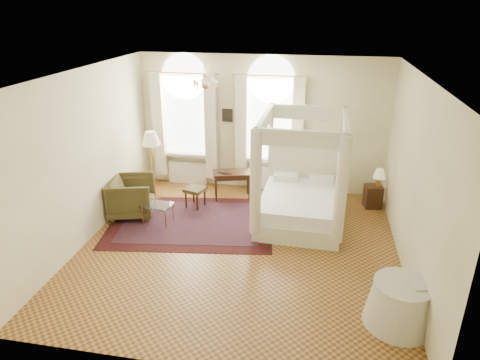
# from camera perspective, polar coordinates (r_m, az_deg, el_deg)

# --- Properties ---
(ground) EXTENTS (6.00, 6.00, 0.00)m
(ground) POSITION_cam_1_polar(r_m,az_deg,el_deg) (8.38, -0.14, -9.01)
(ground) COLOR #A46A2F
(ground) RESTS_ON ground
(room_walls) EXTENTS (6.00, 6.00, 6.00)m
(room_walls) POSITION_cam_1_polar(r_m,az_deg,el_deg) (7.54, -0.16, 3.91)
(room_walls) COLOR #FCF2BF
(room_walls) RESTS_ON ground
(window_left) EXTENTS (1.62, 0.27, 3.29)m
(window_left) POSITION_cam_1_polar(r_m,az_deg,el_deg) (10.80, -7.30, 6.82)
(window_left) COLOR silver
(window_left) RESTS_ON room_walls
(window_right) EXTENTS (1.62, 0.27, 3.29)m
(window_right) POSITION_cam_1_polar(r_m,az_deg,el_deg) (10.37, 3.91, 6.28)
(window_right) COLOR silver
(window_right) RESTS_ON room_walls
(chandelier) EXTENTS (0.51, 0.45, 0.50)m
(chandelier) POSITION_cam_1_polar(r_m,az_deg,el_deg) (8.64, -4.66, 12.62)
(chandelier) COLOR #BF863F
(chandelier) RESTS_ON room_walls
(wall_pictures) EXTENTS (2.54, 0.03, 0.39)m
(wall_pictures) POSITION_cam_1_polar(r_m,az_deg,el_deg) (10.37, 3.41, 8.60)
(wall_pictures) COLOR black
(wall_pictures) RESTS_ON room_walls
(canopy_bed) EXTENTS (1.83, 2.22, 2.33)m
(canopy_bed) POSITION_cam_1_polar(r_m,az_deg,el_deg) (9.14, 8.00, -2.66)
(canopy_bed) COLOR beige
(canopy_bed) RESTS_ON ground
(nightstand) EXTENTS (0.43, 0.40, 0.53)m
(nightstand) POSITION_cam_1_polar(r_m,az_deg,el_deg) (10.31, 17.28, -2.10)
(nightstand) COLOR #341F0E
(nightstand) RESTS_ON ground
(nightstand_lamp) EXTENTS (0.27, 0.27, 0.40)m
(nightstand_lamp) POSITION_cam_1_polar(r_m,az_deg,el_deg) (10.16, 18.11, 0.68)
(nightstand_lamp) COLOR #BF863F
(nightstand_lamp) RESTS_ON nightstand
(writing_desk) EXTENTS (0.99, 0.70, 0.67)m
(writing_desk) POSITION_cam_1_polar(r_m,az_deg,el_deg) (10.18, -1.04, 0.58)
(writing_desk) COLOR #341F0E
(writing_desk) RESTS_ON ground
(laptop) EXTENTS (0.37, 0.26, 0.03)m
(laptop) POSITION_cam_1_polar(r_m,az_deg,el_deg) (10.13, -2.00, 1.14)
(laptop) COLOR black
(laptop) RESTS_ON writing_desk
(stool) EXTENTS (0.52, 0.52, 0.48)m
(stool) POSITION_cam_1_polar(r_m,az_deg,el_deg) (9.85, -6.00, -1.46)
(stool) COLOR #453C1D
(stool) RESTS_ON ground
(armchair) EXTENTS (1.17, 1.15, 0.87)m
(armchair) POSITION_cam_1_polar(r_m,az_deg,el_deg) (9.72, -14.26, -2.15)
(armchair) COLOR #41391B
(armchair) RESTS_ON ground
(coffee_table) EXTENTS (0.68, 0.52, 0.43)m
(coffee_table) POSITION_cam_1_polar(r_m,az_deg,el_deg) (9.29, -10.97, -3.43)
(coffee_table) COLOR silver
(coffee_table) RESTS_ON ground
(floor_lamp) EXTENTS (0.43, 0.43, 1.66)m
(floor_lamp) POSITION_cam_1_polar(r_m,az_deg,el_deg) (10.10, -11.77, 5.00)
(floor_lamp) COLOR #BF863F
(floor_lamp) RESTS_ON ground
(oriental_rug) EXTENTS (3.75, 2.93, 0.01)m
(oriental_rug) POSITION_cam_1_polar(r_m,az_deg,el_deg) (9.34, -6.51, -5.56)
(oriental_rug) COLOR #3D0E10
(oriental_rug) RESTS_ON ground
(side_table) EXTENTS (1.02, 1.02, 0.70)m
(side_table) POSITION_cam_1_polar(r_m,az_deg,el_deg) (6.88, 20.59, -15.19)
(side_table) COLOR beige
(side_table) RESTS_ON ground
(book) EXTENTS (0.24, 0.30, 0.03)m
(book) POSITION_cam_1_polar(r_m,az_deg,el_deg) (6.67, 21.93, -12.82)
(book) COLOR black
(book) RESTS_ON side_table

